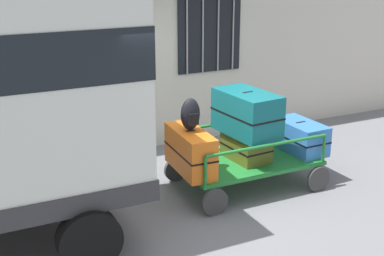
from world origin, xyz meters
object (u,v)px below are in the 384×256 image
suitcase_center_bottom (300,136)px  backpack (190,114)px  suitcase_midleft_bottom (246,146)px  suitcase_midleft_middle (247,113)px  luggage_cart (246,164)px  suitcase_left_bottom (190,151)px

suitcase_center_bottom → backpack: 1.89m
suitcase_midleft_bottom → suitcase_center_bottom: size_ratio=0.81×
suitcase_midleft_bottom → suitcase_midleft_middle: bearing=90.0°
luggage_cart → suitcase_left_bottom: 0.97m
suitcase_midleft_middle → suitcase_midleft_bottom: bearing=-90.0°
suitcase_midleft_bottom → backpack: backpack is taller
luggage_cart → suitcase_midleft_middle: bearing=90.0°
suitcase_center_bottom → suitcase_left_bottom: bearing=179.4°
suitcase_midleft_bottom → suitcase_center_bottom: suitcase_center_bottom is taller
luggage_cart → suitcase_midleft_middle: suitcase_midleft_middle is taller
suitcase_midleft_middle → suitcase_center_bottom: (0.91, -0.06, -0.47)m
suitcase_midleft_bottom → suitcase_midleft_middle: (0.00, 0.01, 0.50)m
suitcase_midleft_middle → backpack: backpack is taller
suitcase_left_bottom → suitcase_midleft_middle: (0.91, 0.04, 0.40)m
backpack → suitcase_midleft_middle: bearing=1.9°
suitcase_midleft_bottom → backpack: 1.08m
luggage_cart → suitcase_center_bottom: suitcase_center_bottom is taller
suitcase_midleft_middle → backpack: (-0.90, -0.03, 0.11)m
suitcase_midleft_bottom → suitcase_center_bottom: 0.91m
suitcase_midleft_bottom → suitcase_midleft_middle: size_ratio=0.69×
suitcase_midleft_middle → suitcase_center_bottom: 1.02m
suitcase_left_bottom → backpack: 0.51m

